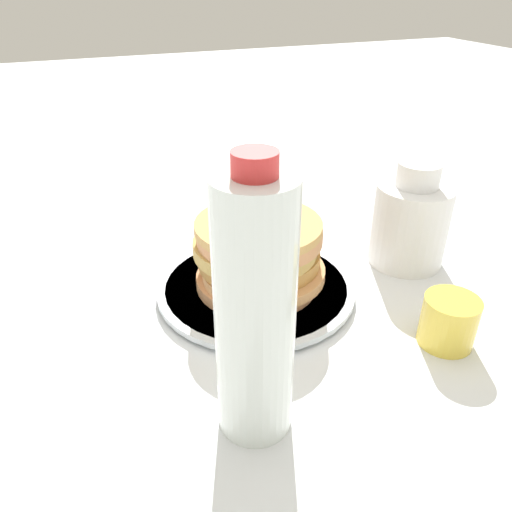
# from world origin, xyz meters

# --- Properties ---
(ground_plane) EXTENTS (4.00, 4.00, 0.00)m
(ground_plane) POSITION_xyz_m (0.00, 0.00, 0.00)
(ground_plane) COLOR white
(plate) EXTENTS (0.25, 0.25, 0.01)m
(plate) POSITION_xyz_m (-0.02, -0.01, 0.01)
(plate) COLOR silver
(plate) RESTS_ON ground_plane
(pancake_stack) EXTENTS (0.16, 0.17, 0.09)m
(pancake_stack) POSITION_xyz_m (-0.03, -0.02, 0.06)
(pancake_stack) COLOR tan
(pancake_stack) RESTS_ON plate
(juice_glass) EXTENTS (0.06, 0.06, 0.06)m
(juice_glass) POSITION_xyz_m (-0.18, 0.15, 0.03)
(juice_glass) COLOR yellow
(juice_glass) RESTS_ON ground_plane
(cream_jug) EXTENTS (0.10, 0.10, 0.15)m
(cream_jug) POSITION_xyz_m (-0.25, -0.01, 0.06)
(cream_jug) COLOR white
(cream_jug) RESTS_ON ground_plane
(water_bottle_near) EXTENTS (0.07, 0.07, 0.26)m
(water_bottle_near) POSITION_xyz_m (0.06, 0.18, 0.12)
(water_bottle_near) COLOR silver
(water_bottle_near) RESTS_ON ground_plane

